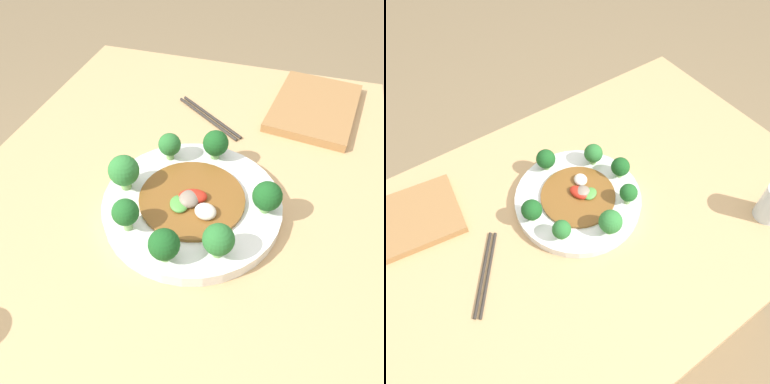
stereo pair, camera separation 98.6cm
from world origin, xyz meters
TOP-DOWN VIEW (x-y plane):
  - ground_plane at (0.00, 0.00)m, footprint 8.00×8.00m
  - table at (0.00, 0.00)m, footprint 1.18×0.80m
  - plate at (0.03, -0.05)m, footprint 0.32×0.32m
  - broccoli_south at (0.04, -0.17)m, footprint 0.05×0.05m
  - broccoli_northeast at (0.12, 0.03)m, footprint 0.04×0.04m
  - broccoli_west at (-0.10, -0.04)m, footprint 0.05×0.05m
  - broccoli_east at (0.15, -0.06)m, footprint 0.05×0.05m
  - broccoli_southwest at (-0.07, -0.12)m, footprint 0.05×0.05m
  - broccoli_northwest at (-0.07, 0.04)m, footprint 0.04×0.04m
  - broccoli_north at (0.02, 0.08)m, footprint 0.06×0.06m
  - stirfry_center at (0.02, -0.05)m, footprint 0.19×0.19m
  - chopsticks at (0.31, -0.00)m, footprint 0.14×0.18m
  - cutting_board at (0.41, -0.24)m, footprint 0.29×0.22m

SIDE VIEW (x-z plane):
  - ground_plane at x=0.00m, z-range 0.00..0.00m
  - table at x=0.00m, z-range 0.00..0.74m
  - chopsticks at x=0.31m, z-range 0.74..0.75m
  - cutting_board at x=0.41m, z-range 0.74..0.76m
  - plate at x=0.03m, z-range 0.74..0.77m
  - stirfry_center at x=0.02m, z-range 0.76..0.79m
  - broccoli_northeast at x=0.12m, z-range 0.77..0.83m
  - broccoli_south at x=0.04m, z-range 0.77..0.83m
  - broccoli_west at x=-0.10m, z-range 0.77..0.83m
  - broccoli_east at x=0.15m, z-range 0.77..0.83m
  - broccoli_southwest at x=-0.07m, z-range 0.77..0.83m
  - broccoli_northwest at x=-0.07m, z-range 0.77..0.84m
  - broccoli_north at x=0.02m, z-range 0.77..0.84m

